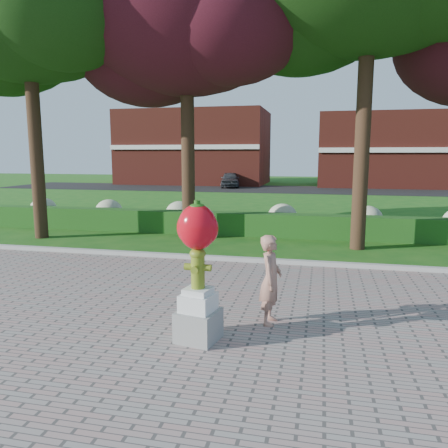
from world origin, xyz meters
TOP-DOWN VIEW (x-y plane):
  - ground at (0.00, 0.00)m, footprint 100.00×100.00m
  - walkway at (0.00, -4.00)m, footprint 40.00×14.00m
  - curb at (0.00, 3.00)m, footprint 40.00×0.18m
  - lawn_hedge at (0.00, 7.00)m, footprint 24.00×0.70m
  - hydrangea_row at (0.57, 8.00)m, footprint 20.10×1.10m
  - street at (0.00, 28.00)m, footprint 50.00×8.00m
  - building_left at (-10.00, 34.00)m, footprint 14.00×8.00m
  - building_right at (8.00, 34.00)m, footprint 12.00×8.00m
  - tree_mid_left at (-2.10, 6.08)m, footprint 8.25×7.04m
  - hydrant_sculpture at (0.63, -2.01)m, footprint 0.68×0.68m
  - woman at (1.62, -1.10)m, footprint 0.39×0.57m
  - parked_car at (-5.45, 29.22)m, footprint 2.29×4.14m

SIDE VIEW (x-z plane):
  - ground at x=0.00m, z-range 0.00..0.00m
  - street at x=0.00m, z-range 0.00..0.02m
  - walkway at x=0.00m, z-range 0.00..0.04m
  - curb at x=0.00m, z-range 0.00..0.15m
  - lawn_hedge at x=0.00m, z-range 0.00..0.80m
  - hydrangea_row at x=0.57m, z-range 0.06..1.04m
  - parked_car at x=-5.45m, z-range 0.02..1.35m
  - woman at x=1.62m, z-range 0.04..1.54m
  - hydrant_sculpture at x=0.63m, z-range 0.10..2.24m
  - building_right at x=8.00m, z-range 0.00..6.40m
  - building_left at x=-10.00m, z-range 0.00..7.00m
  - tree_mid_left at x=-2.10m, z-range 1.95..12.65m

